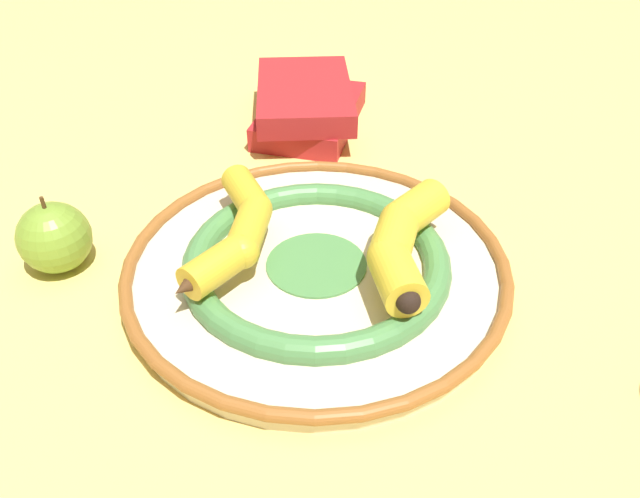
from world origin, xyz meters
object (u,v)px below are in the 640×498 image
object	(u,v)px
banana_b	(238,230)
book_stack	(308,104)
apple	(54,238)
decorative_bowl	(320,265)
banana_a	(403,237)

from	to	relation	value
banana_b	book_stack	distance (m)	0.33
banana_b	apple	world-z (taller)	apple
decorative_bowl	banana_b	distance (m)	0.09
banana_a	banana_b	bearing A→B (deg)	-80.35
apple	banana_b	bearing A→B (deg)	166.35
decorative_bowl	apple	bearing A→B (deg)	-15.36
decorative_bowl	banana_b	world-z (taller)	banana_b
decorative_bowl	book_stack	world-z (taller)	book_stack
decorative_bowl	book_stack	xyz separation A→B (m)	(-0.05, -0.33, 0.02)
decorative_bowl	banana_b	xyz separation A→B (m)	(0.08, -0.03, 0.04)
decorative_bowl	book_stack	distance (m)	0.34
decorative_bowl	banana_a	size ratio (longest dim) A/B	2.11
decorative_bowl	banana_b	size ratio (longest dim) A/B	1.95
decorative_bowl	apple	size ratio (longest dim) A/B	4.51
banana_a	apple	xyz separation A→B (m)	(0.34, -0.09, -0.02)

